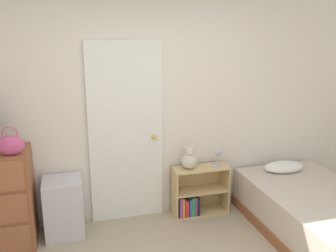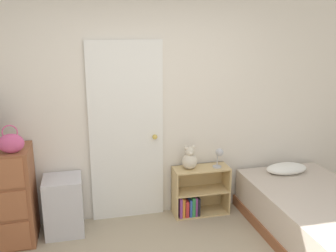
% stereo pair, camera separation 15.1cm
% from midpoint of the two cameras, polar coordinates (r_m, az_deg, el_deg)
% --- Properties ---
extents(wall_back, '(10.00, 0.06, 2.55)m').
position_cam_midpoint_polar(wall_back, '(4.13, -5.93, 2.80)').
color(wall_back, silver).
rests_on(wall_back, ground_plane).
extents(door_closed, '(0.81, 0.09, 2.01)m').
position_cam_midpoint_polar(door_closed, '(4.13, -7.47, -1.14)').
color(door_closed, white).
rests_on(door_closed, ground_plane).
extents(handbag, '(0.24, 0.13, 0.27)m').
position_cam_midpoint_polar(handbag, '(3.76, -23.91, -2.66)').
color(handbag, '#C64C7F').
rests_on(handbag, dresser).
extents(storage_bin, '(0.39, 0.39, 0.62)m').
position_cam_midpoint_polar(storage_bin, '(4.17, -16.64, -11.79)').
color(storage_bin, silver).
rests_on(storage_bin, ground_plane).
extents(bookshelf, '(0.65, 0.27, 0.57)m').
position_cam_midpoint_polar(bookshelf, '(4.46, 3.24, -10.36)').
color(bookshelf, tan).
rests_on(bookshelf, ground_plane).
extents(teddy_bear, '(0.18, 0.18, 0.27)m').
position_cam_midpoint_polar(teddy_bear, '(4.25, 2.19, -5.01)').
color(teddy_bear, beige).
rests_on(teddy_bear, bookshelf).
extents(desk_lamp, '(0.12, 0.11, 0.23)m').
position_cam_midpoint_polar(desk_lamp, '(4.32, 6.65, -4.24)').
color(desk_lamp, '#B2B2B7').
rests_on(desk_lamp, bookshelf).
extents(bed, '(1.10, 1.84, 0.57)m').
position_cam_midpoint_polar(bed, '(4.31, 20.73, -12.38)').
color(bed, brown).
rests_on(bed, ground_plane).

